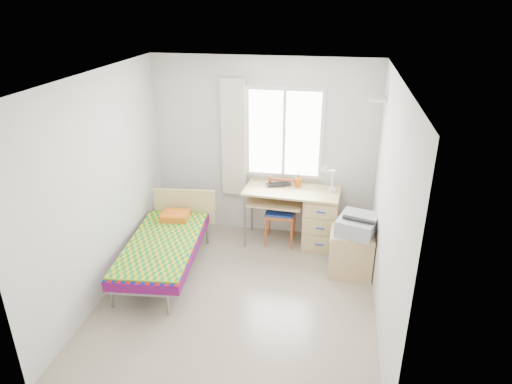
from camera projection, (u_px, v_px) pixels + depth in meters
The scene contains 17 objects.
floor at pixel (239, 296), 5.49m from camera, with size 3.50×3.50×0.00m, color #BCAD93.
ceiling at pixel (235, 77), 4.45m from camera, with size 3.50×3.50×0.00m, color white.
wall_back at pixel (263, 149), 6.55m from camera, with size 3.20×3.20×0.00m, color silver.
wall_left at pixel (101, 188), 5.24m from camera, with size 3.50×3.50×0.00m, color silver.
wall_right at pixel (388, 210), 4.71m from camera, with size 3.50×3.50×0.00m, color silver.
window at pixel (284, 134), 6.38m from camera, with size 1.10×0.04×1.30m.
curtain at pixel (233, 139), 6.50m from camera, with size 0.35×0.05×1.70m, color beige.
floating_shelf at pixel (377, 99), 5.65m from camera, with size 0.20×0.32×0.03m, color white.
bed at pixel (165, 243), 5.89m from camera, with size 1.03×1.92×0.80m.
desk at pixel (316, 216), 6.47m from camera, with size 1.36×0.68×0.83m.
chair at pixel (281, 207), 6.54m from camera, with size 0.42×0.42×0.96m.
cabinet at pixel (351, 252), 5.87m from camera, with size 0.55×0.49×0.59m.
printer at pixel (358, 224), 5.69m from camera, with size 0.58×0.62×0.22m.
laptop at pixel (280, 186), 6.47m from camera, with size 0.36×0.23×0.03m, color black.
pen_cup at pixel (298, 182), 6.48m from camera, with size 0.10×0.10×0.12m, color orange.
task_lamp at pixel (328, 175), 6.14m from camera, with size 0.23×0.33×0.43m.
book at pixel (274, 203), 6.53m from camera, with size 0.18×0.25×0.02m, color gray.
Camera 1 is at (1.02, -4.42, 3.35)m, focal length 32.00 mm.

